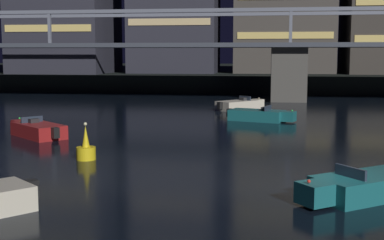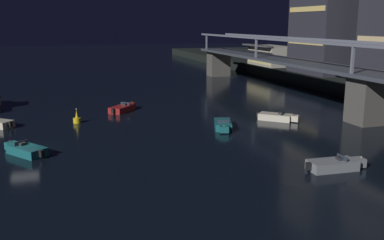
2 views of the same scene
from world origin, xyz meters
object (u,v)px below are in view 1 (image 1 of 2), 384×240
river_bridge (289,57)px  speedboat_far_left (260,115)px  speedboat_mid_left (363,186)px  speedboat_mid_right (37,130)px  speedboat_near_right (240,105)px  channel_buoy (86,150)px

river_bridge → speedboat_far_left: bearing=-98.9°
river_bridge → speedboat_mid_left: bearing=-88.4°
river_bridge → speedboat_mid_right: river_bridge is taller
river_bridge → speedboat_near_right: bearing=-115.4°
speedboat_mid_right → channel_buoy: (5.21, -6.24, 0.06)m
river_bridge → speedboat_far_left: (-2.73, -17.45, -4.19)m
channel_buoy → speedboat_near_right: bearing=75.7°
speedboat_mid_right → speedboat_near_right: bearing=56.9°
speedboat_near_right → speedboat_mid_left: same height
speedboat_near_right → speedboat_mid_right: bearing=-123.1°
river_bridge → speedboat_mid_right: 31.34m
speedboat_mid_left → speedboat_near_right: bearing=101.2°
speedboat_mid_left → speedboat_mid_right: 20.27m
river_bridge → speedboat_far_left: 18.15m
speedboat_far_left → channel_buoy: 17.41m
speedboat_mid_right → speedboat_far_left: size_ratio=0.88×
speedboat_far_left → channel_buoy: size_ratio=2.92×
speedboat_mid_left → river_bridge: bearing=91.6°
river_bridge → speedboat_mid_right: bearing=-120.5°
speedboat_mid_right → channel_buoy: bearing=-50.2°
channel_buoy → speedboat_mid_right: bearing=129.8°
speedboat_far_left → channel_buoy: bearing=-116.7°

